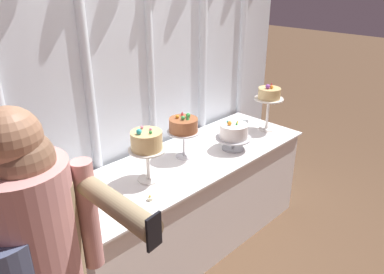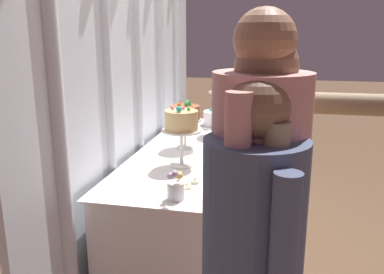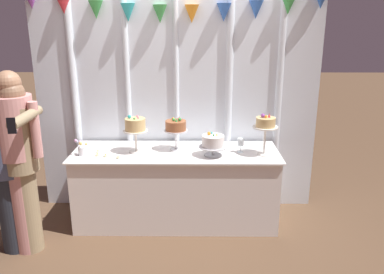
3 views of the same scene
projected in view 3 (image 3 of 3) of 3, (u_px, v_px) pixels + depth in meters
name	position (u px, v px, depth m)	size (l,w,h in m)	color
ground_plane	(176.00, 225.00, 4.19)	(24.00, 24.00, 0.00)	brown
draped_curtain	(176.00, 86.00, 4.27)	(3.09, 0.15, 2.64)	silver
cake_table	(176.00, 187.00, 4.17)	(2.12, 0.72, 0.79)	white
cake_display_leftmost	(135.00, 126.00, 3.95)	(0.25, 0.25, 0.39)	silver
cake_display_midleft	(176.00, 127.00, 4.03)	(0.25, 0.25, 0.35)	silver
cake_display_midright	(213.00, 142.00, 3.89)	(0.28, 0.28, 0.25)	#B2B2B7
cake_display_rightmost	(265.00, 125.00, 3.87)	(0.25, 0.25, 0.43)	silver
wine_glass	(241.00, 142.00, 4.00)	(0.07, 0.07, 0.15)	silver
flower_vase	(82.00, 149.00, 3.93)	(0.13, 0.09, 0.17)	silver
tealight_far_left	(98.00, 152.00, 4.01)	(0.04, 0.04, 0.03)	beige
tealight_near_left	(98.00, 155.00, 3.92)	(0.05, 0.05, 0.03)	beige
tealight_near_right	(105.00, 156.00, 3.89)	(0.05, 0.05, 0.03)	beige
tealight_far_right	(118.00, 158.00, 3.84)	(0.04, 0.04, 0.04)	beige
guest_girl_blue_dress	(20.00, 160.00, 3.49)	(0.46, 0.66, 1.61)	#9E8966
guest_man_pink_jacket	(7.00, 170.00, 3.54)	(0.47, 0.47, 1.49)	#282D38
guest_man_dark_suit	(18.00, 157.00, 3.50)	(0.50, 0.43, 1.70)	#D6938E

